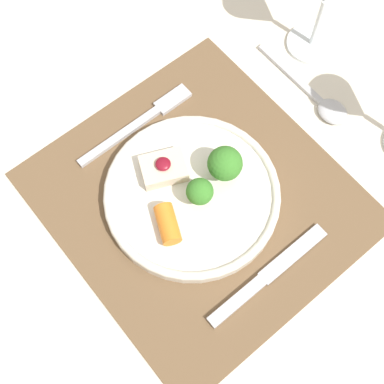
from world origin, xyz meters
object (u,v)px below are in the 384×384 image
(fork, at_px, (143,120))
(spoon, at_px, (321,101))
(knife, at_px, (261,281))
(dinner_plate, at_px, (193,192))

(fork, height_order, spoon, spoon)
(knife, distance_m, spoon, 0.29)
(dinner_plate, height_order, spoon, dinner_plate)
(dinner_plate, xyz_separation_m, fork, (-0.14, 0.02, -0.01))
(fork, bearing_deg, dinner_plate, -11.12)
(fork, bearing_deg, knife, -8.54)
(fork, distance_m, spoon, 0.27)
(dinner_plate, distance_m, knife, 0.15)
(dinner_plate, relative_size, spoon, 1.33)
(fork, xyz_separation_m, spoon, (0.14, 0.23, -0.00))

